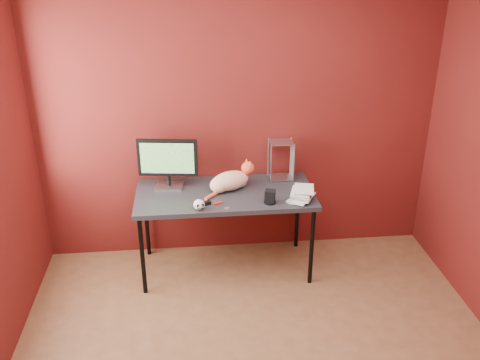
{
  "coord_description": "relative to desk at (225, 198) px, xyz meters",
  "views": [
    {
      "loc": [
        -0.44,
        -2.67,
        2.72
      ],
      "look_at": [
        -0.04,
        1.15,
        0.96
      ],
      "focal_mm": 40.0,
      "sensor_mm": 36.0,
      "label": 1
    }
  ],
  "objects": [
    {
      "name": "cat",
      "position": [
        0.05,
        0.05,
        0.13
      ],
      "size": [
        0.44,
        0.36,
        0.24
      ],
      "rotation": [
        0.0,
        0.0,
        0.41
      ],
      "color": "#CD682B",
      "rests_on": "desk"
    },
    {
      "name": "skull_mug",
      "position": [
        -0.23,
        -0.29,
        0.1
      ],
      "size": [
        0.09,
        0.09,
        0.09
      ],
      "rotation": [
        0.0,
        0.0,
        0.25
      ],
      "color": "silver",
      "rests_on": "desk"
    },
    {
      "name": "room",
      "position": [
        0.15,
        -1.37,
        0.75
      ],
      "size": [
        3.52,
        3.52,
        2.61
      ],
      "color": "brown",
      "rests_on": "ground"
    },
    {
      "name": "pocket_knife",
      "position": [
        -0.07,
        -0.21,
        0.06
      ],
      "size": [
        0.07,
        0.04,
        0.01
      ],
      "primitive_type": "cube",
      "rotation": [
        0.0,
        0.0,
        0.41
      ],
      "color": "#B11B0D",
      "rests_on": "desk"
    },
    {
      "name": "book_stack",
      "position": [
        0.55,
        -0.15,
        0.58
      ],
      "size": [
        0.25,
        0.26,
        1.06
      ],
      "rotation": [
        0.0,
        0.0,
        -0.43
      ],
      "color": "beige",
      "rests_on": "desk"
    },
    {
      "name": "desk",
      "position": [
        0.0,
        0.0,
        0.0
      ],
      "size": [
        1.5,
        0.7,
        0.75
      ],
      "color": "black",
      "rests_on": "ground"
    },
    {
      "name": "speaker",
      "position": [
        0.35,
        -0.23,
        0.1
      ],
      "size": [
        0.1,
        0.1,
        0.11
      ],
      "rotation": [
        0.0,
        0.0,
        -0.29
      ],
      "color": "black",
      "rests_on": "desk"
    },
    {
      "name": "monitor",
      "position": [
        -0.47,
        0.15,
        0.29
      ],
      "size": [
        0.5,
        0.19,
        0.44
      ],
      "rotation": [
        0.0,
        0.0,
        -0.13
      ],
      "color": "#A7A7AC",
      "rests_on": "desk"
    },
    {
      "name": "wire_rack",
      "position": [
        0.52,
        0.25,
        0.23
      ],
      "size": [
        0.21,
        0.18,
        0.35
      ],
      "rotation": [
        0.0,
        0.0,
        -0.01
      ],
      "color": "#A7A7AC",
      "rests_on": "desk"
    },
    {
      "name": "black_gadget",
      "position": [
        -0.16,
        -0.21,
        0.06
      ],
      "size": [
        0.06,
        0.05,
        0.03
      ],
      "primitive_type": "cube",
      "rotation": [
        0.0,
        0.0,
        0.42
      ],
      "color": "black",
      "rests_on": "desk"
    },
    {
      "name": "washer",
      "position": [
        -0.0,
        -0.29,
        0.05
      ],
      "size": [
        0.05,
        0.05,
        0.0
      ],
      "primitive_type": "cylinder",
      "color": "#A7A7AC",
      "rests_on": "desk"
    }
  ]
}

